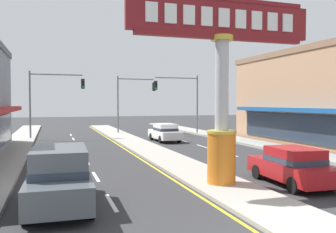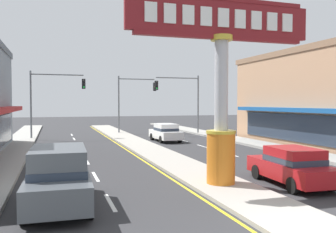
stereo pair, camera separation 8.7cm
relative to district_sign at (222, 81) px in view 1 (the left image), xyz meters
name	(u,v)px [view 1 (the left image)]	position (x,y,z in m)	size (l,w,h in m)	color
median_strip	(145,148)	(0.00, 12.28, -4.13)	(2.47, 52.00, 0.14)	#A39E93
sidewalk_left	(6,157)	(-9.01, 10.28, -4.11)	(2.35, 60.00, 0.18)	#9E9B93
sidewalk_right	(268,146)	(9.01, 10.28, -4.11)	(2.35, 60.00, 0.18)	#9E9B93
lane_markings	(150,151)	(0.00, 10.92, -4.20)	(9.21, 52.00, 0.01)	silver
district_sign	(222,81)	(0.00, 0.00, 0.00)	(7.70, 1.18, 7.31)	orange
traffic_light_left_side	(51,93)	(-6.47, 21.38, 0.04)	(4.86, 0.46, 6.20)	slate
traffic_light_right_side	(182,94)	(6.47, 22.10, 0.04)	(4.86, 0.46, 6.20)	slate
traffic_light_median_far	(132,95)	(1.86, 25.24, -0.01)	(4.20, 0.46, 6.20)	slate
suv_near_right_lane	(59,176)	(-6.18, -0.91, -3.22)	(2.09, 4.66, 1.90)	#4C5156
sedan_far_right_lane	(165,132)	(2.89, 16.55, -3.41)	(1.92, 4.34, 1.53)	white
sedan_near_left_lane	(292,166)	(2.88, -0.62, -3.41)	(2.02, 4.39, 1.53)	maroon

